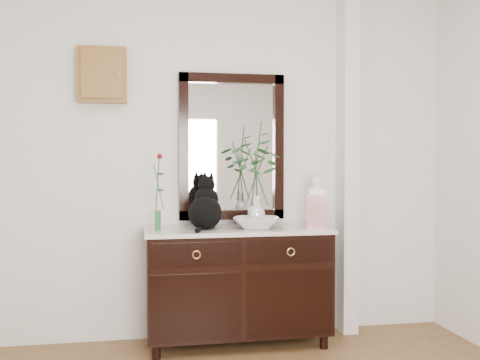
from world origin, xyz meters
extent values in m
cube|color=silver|center=(0.00, 1.98, 1.35)|extent=(3.60, 0.04, 2.70)
cube|color=silver|center=(1.00, 1.90, 1.35)|extent=(0.12, 0.20, 2.70)
cube|color=black|center=(0.10, 1.73, 0.46)|extent=(1.30, 0.50, 0.82)
cube|color=beige|center=(0.10, 1.73, 0.83)|extent=(1.33, 0.52, 0.03)
cube|color=black|center=(0.10, 1.97, 1.44)|extent=(0.80, 0.06, 1.10)
cube|color=white|center=(0.10, 1.98, 1.44)|extent=(0.66, 0.01, 0.96)
cube|color=brown|center=(-0.85, 1.94, 1.95)|extent=(0.35, 0.10, 0.40)
imported|color=silver|center=(0.23, 1.68, 0.89)|extent=(0.40, 0.40, 0.08)
camera|label=1|loc=(-0.63, -2.22, 1.34)|focal=42.00mm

